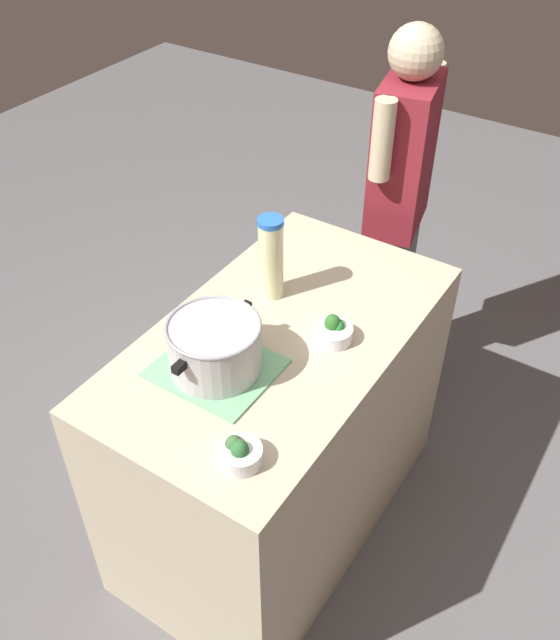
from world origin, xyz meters
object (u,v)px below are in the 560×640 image
Objects in this scene: broccoli_bowl_front at (240,453)px; lemonade_pitcher at (271,258)px; cooking_pot at (215,346)px; person_cook at (397,206)px; broccoli_bowl_center at (334,331)px.

lemonade_pitcher is at bearing 27.16° from broccoli_bowl_front.
cooking_pot is 1.22m from person_cook.
cooking_pot is 1.19× the size of lemonade_pitcher.
cooking_pot is at bearing 143.95° from broccoli_bowl_center.
broccoli_bowl_front is 0.54m from broccoli_bowl_center.
lemonade_pitcher is 0.84m from person_cook.
broccoli_bowl_front is at bearing -170.24° from person_cook.
person_cook is at bearing -5.10° from lemonade_pitcher.
lemonade_pitcher is 0.71m from broccoli_bowl_front.
broccoli_bowl_front is (-0.24, -0.26, -0.06)m from cooking_pot.
broccoli_bowl_center is at bearing -36.05° from cooking_pot.
person_cook is at bearing 13.37° from broccoli_bowl_center.
lemonade_pitcher reaches higher than broccoli_bowl_center.
person_cook is (0.90, 0.21, -0.08)m from broccoli_bowl_center.
broccoli_bowl_front is at bearing -176.40° from broccoli_bowl_center.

